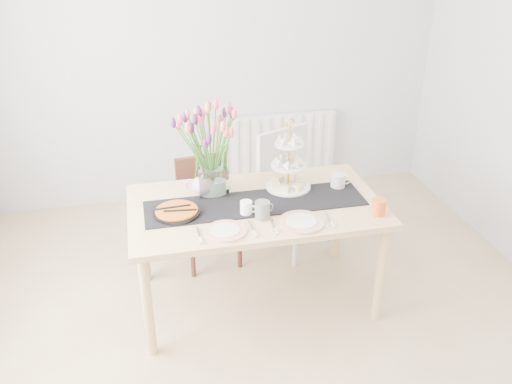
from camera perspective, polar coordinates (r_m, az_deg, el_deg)
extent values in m
plane|color=tan|center=(3.44, 2.51, -16.97)|extent=(4.50, 4.50, 0.00)
plane|color=silver|center=(4.79, -4.29, 14.05)|extent=(4.00, 0.00, 4.00)
cube|color=white|center=(5.09, 1.74, 4.86)|extent=(1.20, 0.08, 0.60)
cube|color=tan|center=(3.45, -0.05, -1.54)|extent=(1.60, 0.90, 0.04)
cylinder|color=tan|center=(3.29, -11.33, -11.76)|extent=(0.06, 0.06, 0.71)
cylinder|color=tan|center=(3.57, 12.98, -8.43)|extent=(0.06, 0.06, 0.71)
cylinder|color=tan|center=(3.91, -11.83, -4.82)|extent=(0.06, 0.06, 0.71)
cylinder|color=tan|center=(4.15, 8.70, -2.51)|extent=(0.06, 0.06, 0.71)
cube|color=#3B1C15|center=(4.05, -4.98, -2.27)|extent=(0.44, 0.44, 0.04)
cube|color=#3B1C15|center=(4.11, -5.74, 1.40)|extent=(0.40, 0.09, 0.37)
cylinder|color=#3B1C15|center=(3.98, -6.69, -6.54)|extent=(0.04, 0.04, 0.38)
cylinder|color=#3B1C15|center=(4.06, -1.73, -5.63)|extent=(0.04, 0.04, 0.38)
cylinder|color=#3B1C15|center=(4.28, -7.83, -3.98)|extent=(0.04, 0.04, 0.38)
cylinder|color=#3B1C15|center=(4.35, -3.20, -3.18)|extent=(0.04, 0.04, 0.38)
cube|color=silver|center=(4.15, 4.57, -0.23)|extent=(0.62, 0.62, 0.04)
cube|color=silver|center=(4.19, 2.80, 3.80)|extent=(0.44, 0.22, 0.45)
cylinder|color=silver|center=(4.06, 4.15, -5.02)|extent=(0.04, 0.04, 0.46)
cylinder|color=silver|center=(4.27, 7.86, -3.45)|extent=(0.04, 0.04, 0.46)
cylinder|color=silver|center=(4.30, 1.06, -2.95)|extent=(0.04, 0.04, 0.46)
cylinder|color=silver|center=(4.50, 4.72, -1.57)|extent=(0.04, 0.04, 0.46)
cube|color=black|center=(3.44, -0.05, -1.19)|extent=(1.40, 0.35, 0.01)
cube|color=silver|center=(3.55, -4.64, 1.34)|extent=(0.19, 0.19, 0.19)
cylinder|color=gold|center=(3.55, 3.48, 3.56)|extent=(0.01, 0.01, 0.44)
cylinder|color=white|center=(3.64, 3.39, 0.60)|extent=(0.30, 0.30, 0.01)
cylinder|color=white|center=(3.57, 3.46, 2.82)|extent=(0.24, 0.24, 0.01)
cylinder|color=white|center=(3.51, 3.53, 5.05)|extent=(0.19, 0.19, 0.01)
cylinder|color=silver|center=(3.67, 8.63, 1.18)|extent=(0.12, 0.12, 0.10)
cylinder|color=black|center=(3.35, -8.34, -2.18)|extent=(0.29, 0.29, 0.02)
cylinder|color=orange|center=(3.34, -8.36, -1.92)|extent=(0.26, 0.26, 0.01)
cylinder|color=slate|center=(3.26, 0.69, -1.91)|extent=(0.12, 0.12, 0.11)
cylinder|color=white|center=(3.31, -1.04, -1.70)|extent=(0.10, 0.10, 0.09)
cylinder|color=orange|center=(3.39, 12.79, -1.55)|extent=(0.12, 0.12, 0.10)
cylinder|color=white|center=(3.15, -3.20, -4.12)|extent=(0.25, 0.25, 0.01)
cylinder|color=white|center=(3.24, 4.81, -3.18)|extent=(0.30, 0.30, 0.01)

